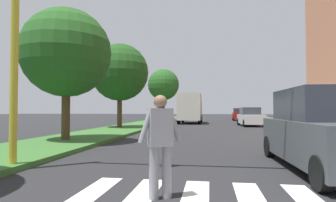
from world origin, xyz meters
TOP-DOWN VIEW (x-y plane):
  - ground_plane at (0.00, 30.00)m, footprint 140.00×140.00m
  - crosswalk at (0.00, 8.73)m, footprint 5.85×2.20m
  - median_strip at (-6.86, 28.00)m, footprint 3.62×64.00m
  - tree_mid at (-6.89, 15.53)m, footprint 3.90×3.90m
  - tree_far at (-7.34, 24.24)m, footprint 4.29×4.29m
  - tree_distant at (-6.59, 39.69)m, footprint 4.04×4.04m
  - sidewalk_right at (7.55, 28.00)m, footprint 3.00×64.00m
  - pedestrian_performer at (-1.46, 8.64)m, footprint 0.70×0.42m
  - suv_crossing at (2.09, 11.36)m, footprint 2.10×4.66m
  - sedan_midblock at (2.92, 29.88)m, footprint 2.03×4.19m
  - sedan_distant at (3.32, 43.52)m, footprint 1.99×4.32m
  - truck_box_delivery at (-2.72, 34.10)m, footprint 2.40×6.20m

SIDE VIEW (x-z plane):
  - ground_plane at x=0.00m, z-range 0.00..0.00m
  - crosswalk at x=0.00m, z-range 0.00..0.01m
  - median_strip at x=-6.86m, z-range 0.00..0.15m
  - sidewalk_right at x=7.55m, z-range 0.00..0.15m
  - sedan_midblock at x=2.92m, z-range -0.06..1.60m
  - sedan_distant at x=3.32m, z-range -0.06..1.61m
  - suv_crossing at x=2.09m, z-range -0.05..1.92m
  - pedestrian_performer at x=-1.46m, z-range 0.09..1.78m
  - truck_box_delivery at x=-2.72m, z-range 0.08..3.18m
  - tree_mid at x=-6.89m, z-range 1.07..6.82m
  - tree_far at x=-7.34m, z-range 1.12..7.38m
  - tree_distant at x=-6.59m, z-range 1.40..7.98m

